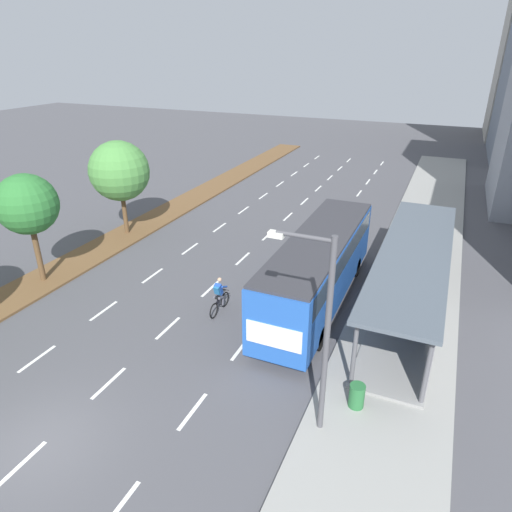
% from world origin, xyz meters
% --- Properties ---
extents(ground_plane, '(140.00, 140.00, 0.00)m').
position_xyz_m(ground_plane, '(0.00, 0.00, 0.00)').
color(ground_plane, '#4C4C51').
extents(median_strip, '(2.60, 52.00, 0.12)m').
position_xyz_m(median_strip, '(-8.30, 20.00, 0.06)').
color(median_strip, brown).
rests_on(median_strip, ground).
extents(sidewalk_right, '(4.50, 52.00, 0.15)m').
position_xyz_m(sidewalk_right, '(9.25, 20.00, 0.07)').
color(sidewalk_right, gray).
rests_on(sidewalk_right, ground).
extents(lane_divider_left, '(0.14, 47.65, 0.01)m').
position_xyz_m(lane_divider_left, '(-3.50, 18.32, 0.00)').
color(lane_divider_left, white).
rests_on(lane_divider_left, ground).
extents(lane_divider_center, '(0.14, 47.65, 0.01)m').
position_xyz_m(lane_divider_center, '(0.00, 18.32, 0.00)').
color(lane_divider_center, white).
rests_on(lane_divider_center, ground).
extents(lane_divider_right, '(0.14, 47.65, 0.01)m').
position_xyz_m(lane_divider_right, '(3.50, 18.32, 0.00)').
color(lane_divider_right, white).
rests_on(lane_divider_right, ground).
extents(bus_shelter, '(2.90, 13.47, 2.86)m').
position_xyz_m(bus_shelter, '(9.53, 12.54, 1.86)').
color(bus_shelter, gray).
rests_on(bus_shelter, sidewalk_right).
extents(bus, '(2.54, 11.29, 3.37)m').
position_xyz_m(bus, '(5.25, 11.53, 2.07)').
color(bus, '#2356B2').
rests_on(bus, ground).
extents(cyclist, '(0.46, 1.82, 1.71)m').
position_xyz_m(cyclist, '(1.44, 8.92, 0.79)').
color(cyclist, black).
rests_on(cyclist, ground).
extents(median_tree_second, '(2.94, 2.94, 5.53)m').
position_xyz_m(median_tree_second, '(-8.28, 7.92, 4.16)').
color(median_tree_second, brown).
rests_on(median_tree_second, median_strip).
extents(median_tree_third, '(3.66, 3.66, 5.85)m').
position_xyz_m(median_tree_third, '(-8.45, 14.92, 4.13)').
color(median_tree_third, brown).
rests_on(median_tree_third, median_strip).
extents(streetlight, '(1.91, 0.24, 6.50)m').
position_xyz_m(streetlight, '(7.42, 3.97, 3.89)').
color(streetlight, '#4C4C51').
rests_on(streetlight, sidewalk_right).
extents(trash_bin, '(0.52, 0.52, 0.85)m').
position_xyz_m(trash_bin, '(8.45, 5.31, 0.57)').
color(trash_bin, '#286B38').
rests_on(trash_bin, sidewalk_right).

